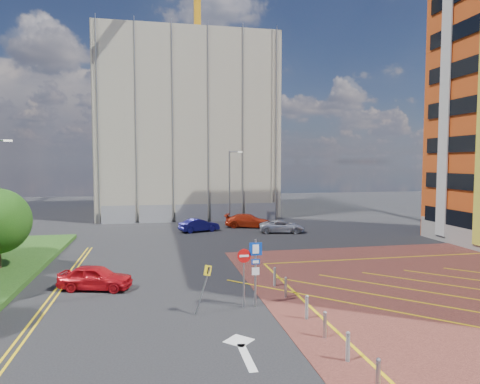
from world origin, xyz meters
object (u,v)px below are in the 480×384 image
object	(u,v)px
sign_cluster	(251,266)
car_silver_back	(282,226)
warning_sign	(205,283)
car_red_left	(96,277)
car_blue_back	(199,225)
lamp_back	(230,184)
car_red_back	(248,221)

from	to	relation	value
sign_cluster	car_silver_back	bearing A→B (deg)	69.28
warning_sign	car_red_left	bearing A→B (deg)	136.94
car_blue_back	lamp_back	bearing A→B (deg)	-56.43
car_red_left	car_red_back	xyz separation A→B (m)	(12.61, 19.47, 0.04)
lamp_back	car_red_left	size ratio (longest dim) A/B	2.08
car_blue_back	car_silver_back	size ratio (longest dim) A/B	0.89
sign_cluster	car_blue_back	xyz separation A→B (m)	(-0.18, 22.06, -1.32)
car_red_back	car_blue_back	bearing A→B (deg)	126.78
car_red_left	car_red_back	bearing A→B (deg)	-17.81
lamp_back	car_red_left	world-z (taller)	lamp_back
sign_cluster	warning_sign	world-z (taller)	sign_cluster
sign_cluster	lamp_back	bearing A→B (deg)	82.03
warning_sign	car_blue_back	xyz separation A→B (m)	(2.07, 22.63, -0.79)
sign_cluster	car_silver_back	distance (m)	21.45
lamp_back	car_red_left	distance (m)	25.60
warning_sign	car_silver_back	size ratio (longest dim) A/B	0.52
warning_sign	car_red_back	world-z (taller)	warning_sign
lamp_back	car_blue_back	xyz separation A→B (m)	(-3.96, -4.95, -3.72)
car_red_back	car_silver_back	size ratio (longest dim) A/B	1.10
car_blue_back	sign_cluster	bearing A→B (deg)	162.71
warning_sign	lamp_back	bearing A→B (deg)	77.67
lamp_back	sign_cluster	xyz separation A→B (m)	(-3.78, -27.02, -2.41)
car_red_back	lamp_back	bearing A→B (deg)	40.81
lamp_back	warning_sign	xyz separation A→B (m)	(-6.03, -27.59, -2.93)
sign_cluster	car_blue_back	world-z (taller)	sign_cluster
car_silver_back	car_blue_back	bearing A→B (deg)	87.94
sign_cluster	car_red_back	world-z (taller)	sign_cluster
lamp_back	car_blue_back	world-z (taller)	lamp_back
car_red_left	car_blue_back	size ratio (longest dim) A/B	0.99
car_blue_back	car_red_back	bearing A→B (deg)	-89.41
warning_sign	car_blue_back	size ratio (longest dim) A/B	0.58
sign_cluster	car_red_left	xyz separation A→B (m)	(-7.51, 4.35, -1.30)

